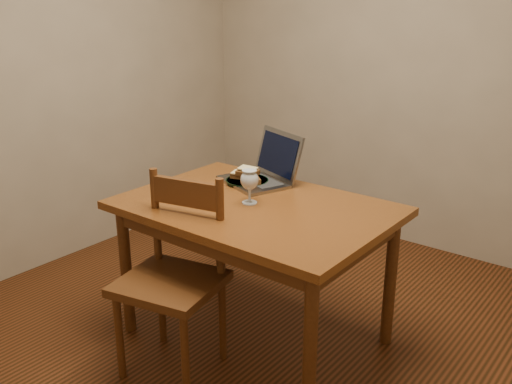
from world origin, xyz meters
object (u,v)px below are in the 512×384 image
Objects in this scene: chair at (172,269)px; milk_glass at (250,187)px; plate at (247,181)px; table at (256,221)px; laptop at (265,169)px.

chair is 0.54m from milk_glass.
chair is 3.03× the size of milk_glass.
milk_glass is at bearing -48.91° from plate.
table is 5.57× the size of plate.
laptop is at bearing 120.06° from table.
table is 0.48m from chair.
plate is at bearing 85.76° from chair.
plate is 0.33m from milk_glass.
chair reaches higher than plate.
chair is at bearing -67.06° from laptop.
laptop is (-0.19, 0.32, 0.16)m from table.
laptop reaches higher than plate.
chair is 0.72m from plate.
plate is 0.50× the size of laptop.
milk_glass is (0.11, 0.43, 0.31)m from chair.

